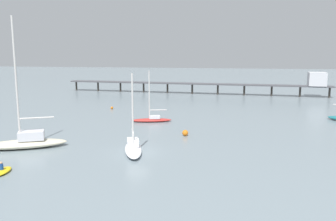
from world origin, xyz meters
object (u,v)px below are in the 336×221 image
object	(u,v)px
mooring_buoy_mid	(112,108)
sailboat_red	(152,119)
sailboat_cream	(26,141)
dinghy_yellow	(2,171)
sailboat_white	(133,147)
pier	(243,82)
mooring_buoy_outer	(185,133)

from	to	relation	value
mooring_buoy_mid	sailboat_red	bearing A→B (deg)	-45.94
sailboat_cream	mooring_buoy_mid	world-z (taller)	sailboat_cream
sailboat_red	mooring_buoy_mid	xyz separation A→B (m)	(-10.47, 10.82, -0.25)
sailboat_cream	dinghy_yellow	size ratio (longest dim) A/B	5.18
sailboat_cream	dinghy_yellow	bearing A→B (deg)	-72.30
sailboat_red	mooring_buoy_mid	size ratio (longest dim) A/B	15.54
sailboat_white	mooring_buoy_mid	bearing A→B (deg)	113.41
sailboat_white	dinghy_yellow	distance (m)	13.59
sailboat_cream	mooring_buoy_mid	xyz separation A→B (m)	(0.63, 28.80, -0.59)
mooring_buoy_mid	pier	bearing A→B (deg)	46.75
sailboat_white	sailboat_cream	bearing A→B (deg)	-177.59
sailboat_cream	pier	bearing A→B (deg)	64.86
sailboat_red	sailboat_cream	size ratio (longest dim) A/B	0.54
sailboat_white	sailboat_cream	world-z (taller)	sailboat_cream
pier	sailboat_red	distance (m)	41.20
pier	sailboat_cream	distance (m)	62.06
sailboat_white	mooring_buoy_mid	size ratio (longest dim) A/B	16.86
pier	dinghy_yellow	world-z (taller)	pier
mooring_buoy_outer	dinghy_yellow	bearing A→B (deg)	-130.09
sailboat_white	sailboat_red	size ratio (longest dim) A/B	1.09
sailboat_red	mooring_buoy_outer	bearing A→B (deg)	-53.08
sailboat_red	dinghy_yellow	world-z (taller)	sailboat_red
sailboat_red	mooring_buoy_outer	size ratio (longest dim) A/B	10.12
pier	sailboat_white	bearing A→B (deg)	-103.63
dinghy_yellow	mooring_buoy_mid	xyz separation A→B (m)	(-2.07, 37.27, 0.06)
pier	mooring_buoy_outer	xyz separation A→B (m)	(-8.71, -46.87, -2.98)
sailboat_cream	mooring_buoy_outer	bearing A→B (deg)	27.72
pier	sailboat_cream	world-z (taller)	sailboat_cream
pier	sailboat_cream	bearing A→B (deg)	-115.14
sailboat_white	dinghy_yellow	size ratio (longest dim) A/B	3.05
pier	mooring_buoy_outer	world-z (taller)	pier
mooring_buoy_outer	pier	bearing A→B (deg)	79.48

